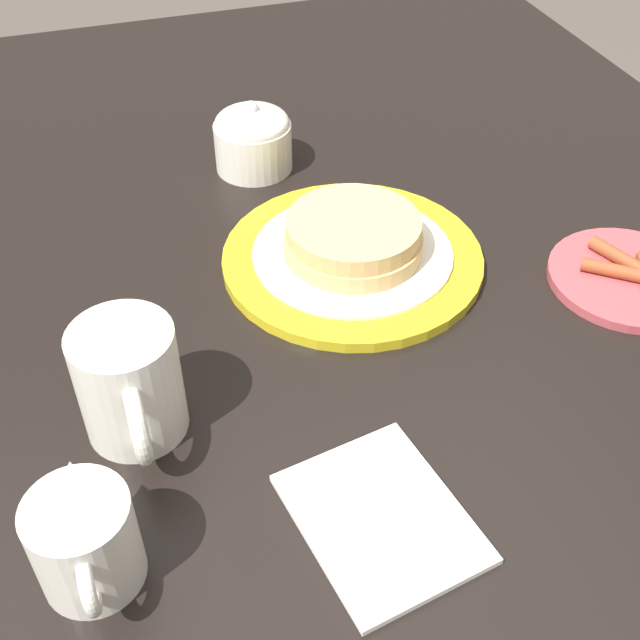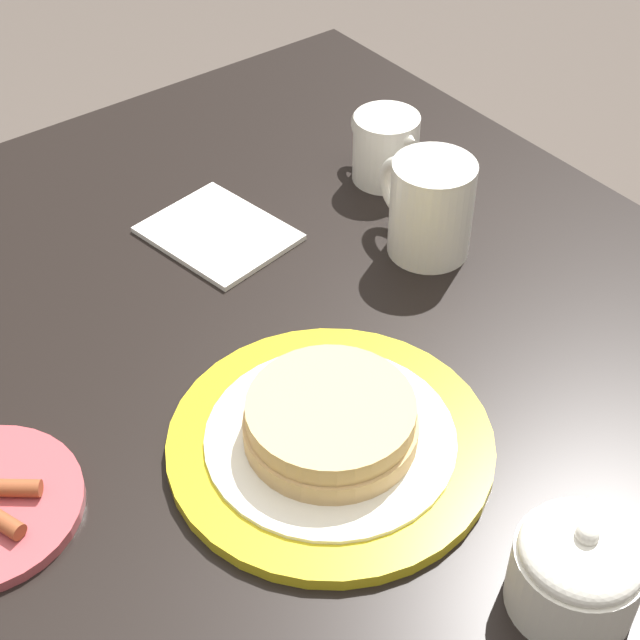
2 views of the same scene
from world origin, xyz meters
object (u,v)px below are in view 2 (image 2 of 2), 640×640
Objects in this scene: coffee_mug at (429,206)px; creamer_pitcher at (386,147)px; pancake_plate at (331,434)px; sugar_bowl at (577,568)px; napkin at (218,233)px.

creamer_pitcher is (0.12, -0.05, -0.01)m from coffee_mug.
sugar_bowl is at bearing -167.22° from pancake_plate.
sugar_bowl is (-0.50, 0.25, -0.00)m from creamer_pitcher.
napkin is at bearing -4.04° from sugar_bowl.
coffee_mug is 0.42m from sugar_bowl.
napkin is (0.52, -0.04, -0.04)m from sugar_bowl.
coffee_mug reaches higher than creamer_pitcher.
napkin is at bearing 47.19° from coffee_mug.
napkin is (0.30, -0.09, -0.02)m from pancake_plate.
sugar_bowl is at bearing 152.22° from coffee_mug.
pancake_plate is 0.29m from coffee_mug.
coffee_mug is 1.09× the size of creamer_pitcher.
coffee_mug is 1.29× the size of sugar_bowl.
pancake_plate is 0.22m from sugar_bowl.
coffee_mug is at bearing -27.78° from sugar_bowl.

